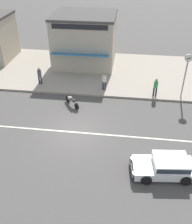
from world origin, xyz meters
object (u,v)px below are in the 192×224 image
hatchback_white_1 (166,166)px  pedestrian_by_shop (39,75)px  pedestrian_mid_kerb (156,86)px  motorcycle_0 (72,101)px  street_clock (187,67)px  pedestrian_near_clock (104,80)px  shopfront_corner_warung (85,39)px

hatchback_white_1 → pedestrian_by_shop: size_ratio=2.38×
pedestrian_mid_kerb → pedestrian_by_shop: (-10.28, 0.89, -0.01)m
hatchback_white_1 → pedestrian_by_shop: pedestrian_by_shop is taller
motorcycle_0 → pedestrian_mid_kerb: 7.06m
motorcycle_0 → hatchback_white_1: bearing=-43.9°
motorcycle_0 → street_clock: street_clock is taller
motorcycle_0 → pedestrian_near_clock: (2.32, 2.71, 0.66)m
hatchback_white_1 → pedestrian_mid_kerb: pedestrian_mid_kerb is taller
hatchback_white_1 → pedestrian_by_shop: 14.19m
motorcycle_0 → street_clock: size_ratio=0.40×
pedestrian_mid_kerb → pedestrian_by_shop: size_ratio=1.01×
pedestrian_near_clock → pedestrian_by_shop: (-5.92, 0.38, -0.03)m
street_clock → pedestrian_by_shop: size_ratio=2.38×
hatchback_white_1 → motorcycle_0: (-6.80, 6.55, -0.16)m
pedestrian_near_clock → pedestrian_by_shop: 5.93m
street_clock → motorcycle_0: bearing=-165.1°
street_clock → pedestrian_by_shop: street_clock is taller
motorcycle_0 → street_clock: bearing=14.9°
hatchback_white_1 → pedestrian_mid_kerb: (-0.12, 8.75, 0.48)m
street_clock → shopfront_corner_warung: bearing=146.0°
pedestrian_near_clock → shopfront_corner_warung: (-2.63, 5.85, 1.60)m
pedestrian_by_shop → shopfront_corner_warung: 6.60m
hatchback_white_1 → pedestrian_mid_kerb: 8.77m
motorcycle_0 → shopfront_corner_warung: size_ratio=0.23×
hatchback_white_1 → motorcycle_0: size_ratio=2.51×
motorcycle_0 → pedestrian_near_clock: 3.63m
motorcycle_0 → shopfront_corner_warung: (-0.31, 8.57, 2.27)m
street_clock → pedestrian_mid_kerb: (-2.21, -0.17, -1.79)m
motorcycle_0 → pedestrian_near_clock: bearing=49.5°
hatchback_white_1 → street_clock: bearing=76.8°
pedestrian_near_clock → shopfront_corner_warung: shopfront_corner_warung is taller
pedestrian_by_shop → shopfront_corner_warung: (3.30, 5.48, 1.64)m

